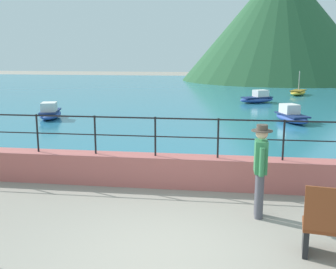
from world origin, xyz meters
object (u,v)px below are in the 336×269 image
(boat_0, at_px, (50,113))
(boat_4, at_px, (291,116))
(boat_3, at_px, (258,98))
(boat_5, at_px, (298,92))
(person_walking, at_px, (260,166))

(boat_0, xyz_separation_m, boat_4, (10.80, 0.48, 0.00))
(boat_0, distance_m, boat_4, 10.81)
(boat_0, bearing_deg, boat_3, 36.87)
(boat_3, bearing_deg, boat_5, 57.07)
(boat_3, xyz_separation_m, boat_5, (3.21, 4.95, -0.07))
(person_walking, distance_m, boat_0, 13.27)
(person_walking, bearing_deg, boat_0, 130.39)
(boat_0, height_order, boat_5, boat_5)
(person_walking, height_order, boat_5, person_walking)
(boat_3, distance_m, boat_4, 7.00)
(person_walking, bearing_deg, boat_5, 78.64)
(person_walking, height_order, boat_4, person_walking)
(person_walking, distance_m, boat_4, 10.82)
(boat_0, bearing_deg, boat_4, 2.53)
(boat_4, bearing_deg, person_walking, -101.84)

